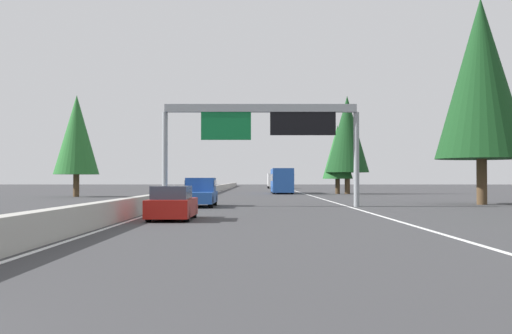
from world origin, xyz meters
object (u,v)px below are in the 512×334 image
(box_truck_far_left, at_px, (274,180))
(sign_gantry_overhead, at_px, (263,125))
(sedan_mid_center, at_px, (172,204))
(bus_near_center, at_px, (282,180))
(pickup_mid_left, at_px, (200,192))
(conifer_right_mid, at_px, (338,152))
(conifer_right_far, at_px, (347,134))
(conifer_left_near, at_px, (77,135))
(conifer_right_near, at_px, (481,78))

(box_truck_far_left, bearing_deg, sign_gantry_overhead, 177.95)
(sedan_mid_center, bearing_deg, bus_near_center, -7.52)
(pickup_mid_left, xyz_separation_m, box_truck_far_left, (83.33, -7.11, 0.70))
(conifer_right_mid, bearing_deg, sign_gantry_overhead, 165.38)
(pickup_mid_left, bearing_deg, bus_near_center, -10.12)
(conifer_right_far, height_order, conifer_left_near, conifer_right_far)
(sedan_mid_center, height_order, conifer_right_mid, conifer_right_mid)
(conifer_right_mid, xyz_separation_m, conifer_left_near, (-13.10, 28.29, 1.19))
(sedan_mid_center, distance_m, bus_near_center, 52.30)
(pickup_mid_left, height_order, box_truck_far_left, box_truck_far_left)
(bus_near_center, xyz_separation_m, box_truck_far_left, (44.94, -0.26, -0.11))
(sign_gantry_overhead, xyz_separation_m, conifer_right_far, (35.77, -10.60, 2.02))
(pickup_mid_left, distance_m, conifer_right_near, 21.21)
(sedan_mid_center, xyz_separation_m, conifer_left_near, (36.31, 14.67, 5.62))
(sign_gantry_overhead, bearing_deg, sedan_mid_center, 162.40)
(sedan_mid_center, relative_size, conifer_left_near, 0.42)
(bus_near_center, height_order, conifer_right_near, conifer_right_near)
(box_truck_far_left, bearing_deg, pickup_mid_left, 175.13)
(bus_near_center, bearing_deg, box_truck_far_left, -0.33)
(conifer_left_near, bearing_deg, bus_near_center, -54.18)
(conifer_right_near, relative_size, conifer_right_far, 1.22)
(sign_gantry_overhead, relative_size, box_truck_far_left, 1.49)
(pickup_mid_left, relative_size, bus_near_center, 0.49)
(sign_gantry_overhead, relative_size, conifer_right_near, 0.87)
(pickup_mid_left, relative_size, conifer_right_far, 0.47)
(pickup_mid_left, xyz_separation_m, conifer_right_near, (3.07, -19.43, 7.93))
(conifer_right_near, bearing_deg, box_truck_far_left, 8.73)
(pickup_mid_left, distance_m, conifer_right_far, 38.72)
(bus_near_center, bearing_deg, conifer_left_near, 125.82)
(sedan_mid_center, distance_m, conifer_left_near, 39.56)
(bus_near_center, relative_size, conifer_right_far, 0.96)
(bus_near_center, bearing_deg, conifer_right_mid, -109.71)
(box_truck_far_left, height_order, conifer_left_near, conifer_left_near)
(pickup_mid_left, relative_size, conifer_right_near, 0.39)
(box_truck_far_left, height_order, conifer_right_far, conifer_right_far)
(sedan_mid_center, xyz_separation_m, conifer_right_near, (16.51, -19.42, 8.16))
(conifer_right_mid, bearing_deg, conifer_right_near, -170.00)
(sedan_mid_center, bearing_deg, box_truck_far_left, -4.19)
(bus_near_center, xyz_separation_m, conifer_left_near, (-15.53, 21.51, 4.59))
(sedan_mid_center, height_order, conifer_right_near, conifer_right_near)
(sign_gantry_overhead, bearing_deg, conifer_right_near, -76.80)
(conifer_right_mid, height_order, conifer_left_near, conifer_left_near)
(sign_gantry_overhead, height_order, conifer_left_near, conifer_left_near)
(box_truck_far_left, bearing_deg, conifer_right_mid, -172.16)
(bus_near_center, xyz_separation_m, conifer_right_near, (-35.32, -12.58, 7.13))
(box_truck_far_left, relative_size, conifer_left_near, 0.82)
(box_truck_far_left, relative_size, conifer_right_far, 0.71)
(box_truck_far_left, distance_m, conifer_right_far, 49.01)
(conifer_right_near, relative_size, conifer_right_mid, 1.73)
(sign_gantry_overhead, relative_size, pickup_mid_left, 2.26)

